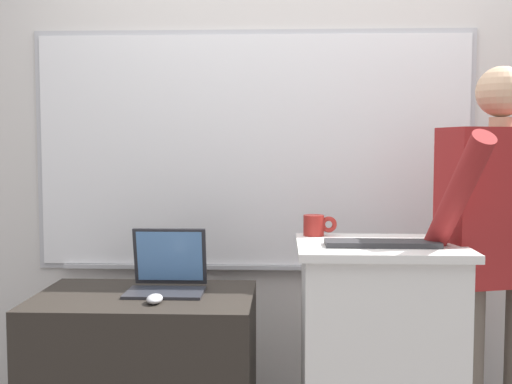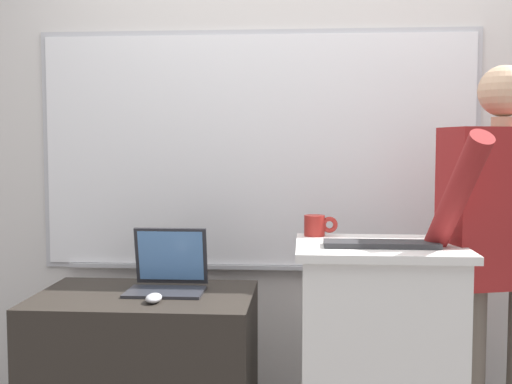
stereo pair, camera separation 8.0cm
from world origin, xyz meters
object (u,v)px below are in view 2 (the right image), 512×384
Objects in this scene: coffee_mug at (316,225)px; laptop at (169,270)px; person_presenter at (500,247)px; wireless_keyboard at (381,244)px; computer_mouse_by_laptop at (154,298)px; lectern_podium at (378,371)px.

laptop is at bearing -174.33° from coffee_mug.
wireless_keyboard is (-0.48, -0.15, 0.03)m from person_presenter.
laptop is 0.23m from computer_mouse_by_laptop.
computer_mouse_by_laptop is at bearing -92.87° from laptop.
coffee_mug is (0.62, 0.28, 0.25)m from computer_mouse_by_laptop.
person_presenter is 3.97× the size of wireless_keyboard.
lectern_podium is 0.59× the size of person_presenter.
lectern_podium is 0.90m from computer_mouse_by_laptop.
coffee_mug is (0.61, 0.06, 0.18)m from laptop.
wireless_keyboard is at bearing 1.27° from computer_mouse_by_laptop.
wireless_keyboard is at bearing -13.55° from laptop.
lectern_podium is 9.90× the size of computer_mouse_by_laptop.
coffee_mug is at bearing 5.67° from laptop.
wireless_keyboard is at bearing -91.49° from lectern_podium.
laptop is 2.24× the size of coffee_mug.
coffee_mug is at bearing 131.66° from wireless_keyboard.
lectern_podium is at bearing 88.51° from wireless_keyboard.
person_presenter is 1.35m from computer_mouse_by_laptop.
laptop is at bearing 170.87° from lectern_podium.
lectern_podium is 2.35× the size of wireless_keyboard.
computer_mouse_by_laptop is (-1.33, -0.17, -0.18)m from person_presenter.
computer_mouse_by_laptop is at bearing -155.49° from coffee_mug.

